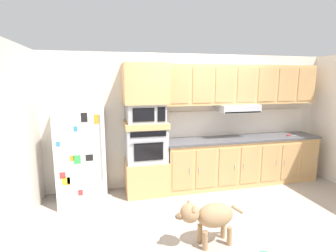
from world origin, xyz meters
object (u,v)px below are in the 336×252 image
at_px(dog, 209,216).
at_px(refrigerator, 82,150).
at_px(screwdriver, 289,135).
at_px(built_in_oven, 146,144).
at_px(microwave, 145,113).

bearing_deg(dog, refrigerator, -49.10).
distance_m(screwdriver, dog, 2.94).
xyz_separation_m(screwdriver, dog, (-2.38, -1.64, -0.55)).
distance_m(built_in_oven, microwave, 0.56).
distance_m(refrigerator, built_in_oven, 1.08).
xyz_separation_m(microwave, dog, (0.50, -1.72, -1.07)).
bearing_deg(refrigerator, dog, -46.25).
height_order(built_in_oven, dog, built_in_oven).
height_order(built_in_oven, screwdriver, built_in_oven).
xyz_separation_m(built_in_oven, screwdriver, (2.87, -0.08, 0.03)).
bearing_deg(built_in_oven, dog, -73.80).
xyz_separation_m(refrigerator, microwave, (1.08, 0.07, 0.58)).
bearing_deg(built_in_oven, microwave, -0.77).
distance_m(built_in_oven, dog, 1.86).
bearing_deg(microwave, dog, -73.81).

